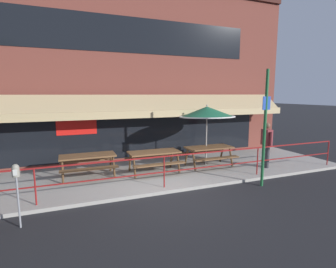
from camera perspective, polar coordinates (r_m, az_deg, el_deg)
ground_plane at (r=7.80m, az=-0.03°, el=-12.91°), size 120.00×120.00×0.00m
patio_deck at (r=9.57m, az=-4.48°, el=-8.49°), size 15.00×4.00×0.10m
restaurant_building at (r=11.32m, az=-8.11°, el=12.78°), size 15.00×1.60×7.44m
patio_railing at (r=7.81m, az=-0.85°, el=-6.70°), size 13.84×0.04×0.97m
picnic_table_left at (r=9.18m, az=-17.04°, el=-5.35°), size 1.80×1.42×0.76m
picnic_table_centre at (r=9.32m, az=-3.05°, el=-4.76°), size 1.80×1.42×0.76m
picnic_table_right at (r=10.24m, az=8.88°, el=-3.63°), size 1.80×1.42×0.76m
patio_umbrella_right at (r=10.21m, az=8.48°, el=4.71°), size 2.14×2.14×2.38m
pedestrian_walking at (r=10.58m, az=20.63°, el=-1.75°), size 0.27×0.62×1.71m
parking_meter_near at (r=6.44m, az=-30.16°, el=-8.04°), size 0.15×0.16×1.42m
street_sign_pole at (r=8.53m, az=20.31°, el=1.36°), size 0.28×0.09×3.61m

